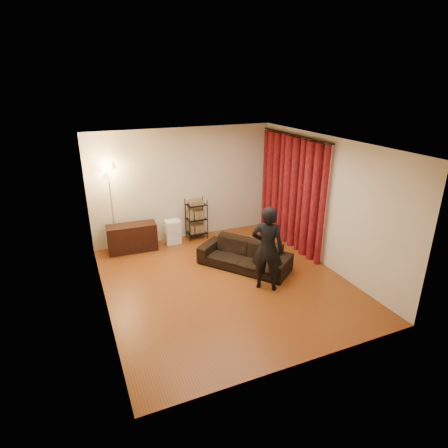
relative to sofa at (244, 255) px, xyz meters
name	(u,v)px	position (x,y,z in m)	size (l,w,h in m)	color
floor	(225,282)	(-0.61, -0.40, -0.28)	(5.00, 5.00, 0.00)	brown
ceiling	(226,144)	(-0.61, -0.40, 2.42)	(5.00, 5.00, 0.00)	white
wall_back	(184,184)	(-0.61, 2.10, 1.07)	(5.00, 5.00, 0.00)	beige
wall_front	(304,281)	(-0.61, -2.90, 1.07)	(5.00, 5.00, 0.00)	beige
wall_left	(98,237)	(-2.86, -0.40, 1.07)	(5.00, 5.00, 0.00)	beige
wall_right	(325,203)	(1.64, -0.40, 1.07)	(5.00, 5.00, 0.00)	beige
curtain_rod	(295,135)	(1.54, 0.72, 2.30)	(0.04, 0.04, 2.65)	black
curtain	(290,192)	(1.52, 0.72, 1.00)	(0.22, 2.65, 2.55)	maroon
sofa	(244,255)	(0.00, 0.00, 0.00)	(1.92, 0.75, 0.56)	black
person	(267,249)	(0.02, -0.90, 0.54)	(0.60, 0.39, 1.64)	black
media_cabinet	(132,238)	(-2.01, 1.76, 0.04)	(1.10, 0.41, 0.64)	black
storage_boxes	(173,232)	(-1.04, 1.78, 0.02)	(0.36, 0.29, 0.59)	silver
wire_shelf	(196,219)	(-0.40, 1.87, 0.23)	(0.46, 0.32, 1.01)	black
floor_lamp	(112,210)	(-2.37, 1.82, 0.75)	(0.37, 0.37, 2.07)	silver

